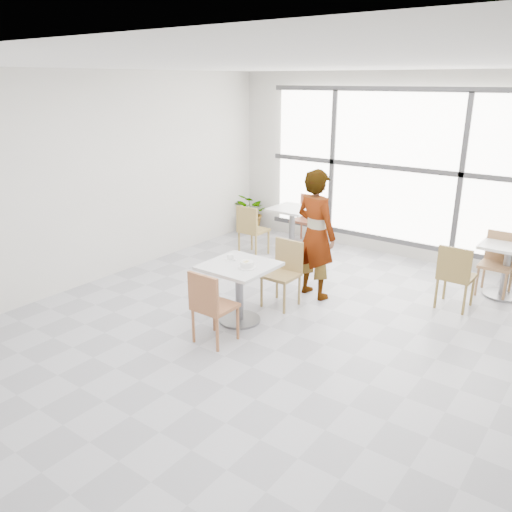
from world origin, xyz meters
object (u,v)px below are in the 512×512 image
Objects in this scene: oatmeal_bowl at (247,264)px; person at (316,234)px; main_table at (239,282)px; bg_table_left at (292,223)px; bg_chair_right_far at (498,259)px; bg_chair_left_near at (251,227)px; bg_chair_left_far at (307,216)px; bg_chair_right_near at (455,273)px; coffee_cup at (230,257)px; chair_near at (210,303)px; plant_left at (252,213)px; bg_table_right at (507,263)px; chair_far at (284,269)px.

person is at bearing 82.25° from oatmeal_bowl.
oatmeal_bowl is at bearing -13.68° from main_table.
oatmeal_bowl is (0.15, -0.04, 0.27)m from main_table.
bg_table_left is 3.37m from bg_chair_right_far.
bg_chair_left_near is (-1.41, 2.08, -0.02)m from main_table.
bg_chair_left_far is 3.36m from bg_chair_right_near.
bg_chair_left_near is at bearing 121.14° from coffee_cup.
bg_chair_right_near is at bearing 44.11° from main_table.
main_table is 2.51m from bg_chair_left_near.
chair_near is 4.60m from plant_left.
bg_table_left is 1.33m from plant_left.
bg_table_left is at bearing 107.38° from coffee_cup.
bg_table_right is at bearing 0.07° from bg_table_left.
oatmeal_bowl is at bearing -53.66° from plant_left.
person is 2.52m from bg_chair_left_far.
bg_table_right is 3.54m from bg_chair_left_far.
bg_chair_left_far is (-1.20, 2.55, 0.00)m from chair_far.
bg_table_right is 0.86× the size of bg_chair_right_near.
chair_near is 1.42m from chair_far.
bg_chair_left_near reaches higher than bg_table_left.
bg_chair_left_far is (-1.20, 3.36, -0.29)m from oatmeal_bowl.
oatmeal_bowl is at bearing 95.29° from person.
plant_left is (-2.61, 2.02, -0.51)m from person.
plant_left is at bearing 123.18° from coffee_cup.
person is 1.96m from bg_chair_left_near.
bg_chair_left_near and bg_chair_right_far have the same top height.
bg_chair_right_far is (2.18, 2.09, 0.00)m from chair_far.
plant_left is (-0.88, 1.20, -0.12)m from bg_chair_left_near.
bg_chair_left_near reaches higher than main_table.
chair_far is at bearing -64.83° from bg_chair_left_far.
bg_chair_left_far is (-1.05, 3.32, -0.02)m from main_table.
bg_chair_left_far is at bearing 115.17° from chair_far.
main_table is at bearing -69.50° from bg_table_left.
chair_near reaches higher than main_table.
bg_chair_right_near is at bearing -126.34° from chair_near.
chair_far reaches higher than coffee_cup.
oatmeal_bowl is at bearing -89.94° from chair_far.
person is at bearing 69.99° from chair_far.
bg_table_left is (-1.20, 2.84, -0.31)m from oatmeal_bowl.
bg_chair_left_near is 1.00× the size of bg_chair_left_far.
bg_table_left is 1.00× the size of bg_table_right.
bg_table_left is at bearing -116.52° from bg_chair_left_near.
chair_near is at bearing 53.66° from bg_chair_right_near.
bg_chair_left_near is at bearing -53.59° from plant_left.
bg_chair_right_far is (3.73, 0.77, 0.00)m from bg_chair_left_near.
bg_table_right is at bearing 48.90° from main_table.
bg_chair_right_far reaches higher than plant_left.
person is 2.66m from bg_table_right.
bg_table_left is (-1.15, 3.45, -0.01)m from chair_near.
bg_table_left is 0.86× the size of bg_chair_right_near.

